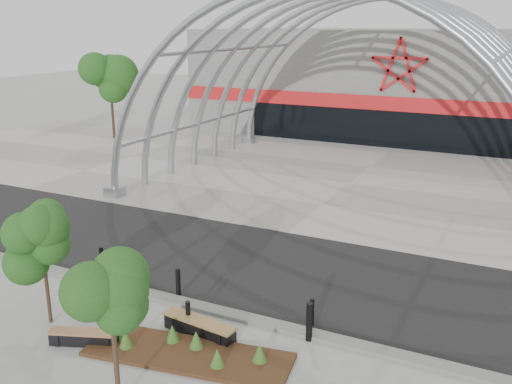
# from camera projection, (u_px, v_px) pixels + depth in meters

# --- Properties ---
(ground) EXTENTS (140.00, 140.00, 0.00)m
(ground) POSITION_uv_depth(u_px,v_px,m) (200.00, 304.00, 17.88)
(ground) COLOR gray
(ground) RESTS_ON ground
(road) EXTENTS (140.00, 7.00, 0.02)m
(road) POSITION_uv_depth(u_px,v_px,m) (250.00, 263.00, 20.88)
(road) COLOR black
(road) RESTS_ON ground
(forecourt) EXTENTS (60.00, 17.00, 0.04)m
(forecourt) POSITION_uv_depth(u_px,v_px,m) (349.00, 184.00, 31.19)
(forecourt) COLOR #9A968B
(forecourt) RESTS_ON ground
(kerb) EXTENTS (60.00, 0.50, 0.12)m
(kerb) POSITION_uv_depth(u_px,v_px,m) (195.00, 305.00, 17.64)
(kerb) COLOR slate
(kerb) RESTS_ON ground
(arena_building) EXTENTS (34.00, 15.24, 8.00)m
(arena_building) POSITION_uv_depth(u_px,v_px,m) (419.00, 82.00, 45.49)
(arena_building) COLOR slate
(arena_building) RESTS_ON ground
(vault_canopy) EXTENTS (20.80, 15.80, 20.36)m
(vault_canopy) POSITION_uv_depth(u_px,v_px,m) (349.00, 184.00, 31.19)
(vault_canopy) COLOR #999EA3
(vault_canopy) RESTS_ON ground
(planting_bed) EXTENTS (5.73, 2.55, 0.58)m
(planting_bed) POSITION_uv_depth(u_px,v_px,m) (186.00, 351.00, 15.06)
(planting_bed) COLOR #342012
(planting_bed) RESTS_ON ground
(street_tree_0) EXTENTS (1.48, 1.48, 3.37)m
(street_tree_0) POSITION_uv_depth(u_px,v_px,m) (42.00, 245.00, 16.11)
(street_tree_0) COLOR black
(street_tree_0) RESTS_ON ground
(street_tree_1) EXTENTS (1.52, 1.52, 3.60)m
(street_tree_1) POSITION_uv_depth(u_px,v_px,m) (111.00, 302.00, 12.48)
(street_tree_1) COLOR #34231A
(street_tree_1) RESTS_ON ground
(bench_0) EXTENTS (1.96, 1.08, 0.41)m
(bench_0) POSITION_uv_depth(u_px,v_px,m) (84.00, 338.00, 15.57)
(bench_0) COLOR black
(bench_0) RESTS_ON ground
(bench_1) EXTENTS (2.35, 0.78, 0.48)m
(bench_1) POSITION_uv_depth(u_px,v_px,m) (199.00, 328.00, 16.01)
(bench_1) COLOR black
(bench_1) RESTS_ON ground
(bollard_0) EXTENTS (0.15, 0.15, 0.94)m
(bollard_0) POSITION_uv_depth(u_px,v_px,m) (102.00, 260.00, 20.01)
(bollard_0) COLOR black
(bollard_0) RESTS_ON ground
(bollard_1) EXTENTS (0.15, 0.15, 0.96)m
(bollard_1) POSITION_uv_depth(u_px,v_px,m) (178.00, 283.00, 18.19)
(bollard_1) COLOR black
(bollard_1) RESTS_ON ground
(bollard_2) EXTENTS (0.14, 0.14, 0.89)m
(bollard_2) POSITION_uv_depth(u_px,v_px,m) (188.00, 316.00, 16.25)
(bollard_2) COLOR black
(bollard_2) RESTS_ON ground
(bollard_3) EXTENTS (0.14, 0.14, 0.86)m
(bollard_3) POSITION_uv_depth(u_px,v_px,m) (312.00, 312.00, 16.45)
(bollard_3) COLOR black
(bollard_3) RESTS_ON ground
(bollard_4) EXTENTS (0.18, 0.18, 1.13)m
(bollard_4) POSITION_uv_depth(u_px,v_px,m) (309.00, 322.00, 15.66)
(bollard_4) COLOR black
(bollard_4) RESTS_ON ground
(bg_tree_0) EXTENTS (3.00, 3.00, 6.45)m
(bg_tree_0) POSITION_uv_depth(u_px,v_px,m) (110.00, 77.00, 42.25)
(bg_tree_0) COLOR black
(bg_tree_0) RESTS_ON ground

